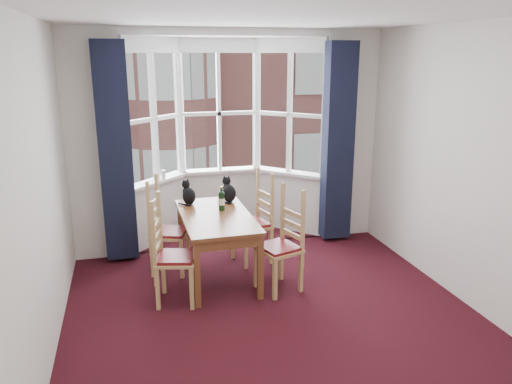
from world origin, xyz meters
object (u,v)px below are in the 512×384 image
object	(u,v)px
chair_right_near	(285,247)
wine_bottle	(222,200)
candle_tall	(163,175)
dining_table	(216,222)
cat_left	(189,195)
chair_left_near	(167,259)
cat_right	(229,192)
chair_left_far	(162,233)
chair_right_far	(258,224)

from	to	relation	value
chair_right_near	wine_bottle	bearing A→B (deg)	133.49
wine_bottle	candle_tall	bearing A→B (deg)	115.79
dining_table	cat_left	bearing A→B (deg)	115.75
chair_left_near	cat_left	world-z (taller)	cat_left
cat_left	wine_bottle	world-z (taller)	cat_left
dining_table	candle_tall	distance (m)	1.42
candle_tall	cat_right	bearing A→B (deg)	-49.61
chair_left_near	chair_right_near	size ratio (longest dim) A/B	1.00
chair_left_far	chair_right_near	size ratio (longest dim) A/B	1.00
chair_right_near	cat_left	size ratio (longest dim) A/B	3.03
chair_left_far	cat_right	world-z (taller)	cat_right
chair_right_far	cat_right	world-z (taller)	cat_right
chair_left_far	wine_bottle	bearing A→B (deg)	-14.10
chair_right_near	candle_tall	distance (m)	2.16
chair_left_near	cat_left	bearing A→B (deg)	69.65
chair_left_far	chair_right_near	world-z (taller)	same
chair_left_near	cat_left	distance (m)	1.10
dining_table	wine_bottle	world-z (taller)	wine_bottle
dining_table	wine_bottle	distance (m)	0.28
dining_table	chair_right_near	world-z (taller)	chair_right_near
candle_tall	cat_left	bearing A→B (deg)	-74.17
chair_right_near	wine_bottle	size ratio (longest dim) A/B	3.23
dining_table	chair_right_near	distance (m)	0.84
wine_bottle	cat_right	bearing A→B (deg)	65.19
wine_bottle	candle_tall	xyz separation A→B (m)	(-0.56, 1.17, 0.06)
chair_right_far	dining_table	bearing A→B (deg)	-148.79
chair_left_near	chair_left_far	bearing A→B (deg)	89.24
chair_left_near	candle_tall	size ratio (longest dim) A/B	7.43
dining_table	cat_right	size ratio (longest dim) A/B	4.44
wine_bottle	chair_left_far	bearing A→B (deg)	165.90
dining_table	candle_tall	bearing A→B (deg)	109.74
chair_right_near	cat_left	xyz separation A→B (m)	(-0.91, 0.96, 0.39)
dining_table	chair_left_near	distance (m)	0.78
dining_table	cat_right	world-z (taller)	cat_right
chair_left_far	candle_tall	bearing A→B (deg)	83.53
chair_left_far	wine_bottle	distance (m)	0.81
chair_right_near	wine_bottle	world-z (taller)	wine_bottle
cat_left	wine_bottle	bearing A→B (deg)	-46.52
dining_table	chair_right_far	size ratio (longest dim) A/B	1.55
dining_table	chair_right_far	xyz separation A→B (m)	(0.58, 0.35, -0.19)
cat_left	candle_tall	bearing A→B (deg)	105.83
chair_right_far	wine_bottle	world-z (taller)	wine_bottle
dining_table	candle_tall	xyz separation A→B (m)	(-0.47, 1.32, 0.27)
cat_right	candle_tall	world-z (taller)	cat_right
chair_left_far	wine_bottle	xyz separation A→B (m)	(0.68, -0.17, 0.40)
chair_left_far	cat_left	size ratio (longest dim) A/B	3.03
cat_left	chair_left_far	bearing A→B (deg)	-152.33
chair_right_far	chair_left_far	bearing A→B (deg)	-178.19
chair_right_far	candle_tall	distance (m)	1.50
cat_right	chair_right_far	bearing A→B (deg)	-19.40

